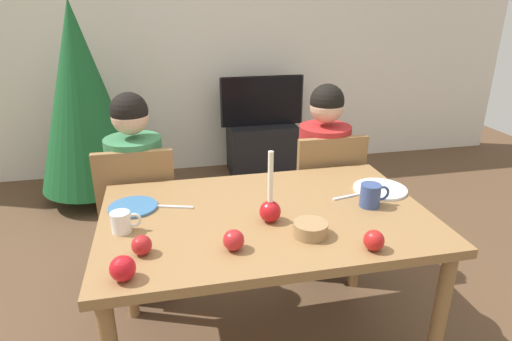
# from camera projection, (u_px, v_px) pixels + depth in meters

# --- Properties ---
(back_wall) EXTENTS (6.40, 0.10, 2.60)m
(back_wall) POSITION_uv_depth(u_px,v_px,m) (201.00, 34.00, 4.03)
(back_wall) COLOR silver
(back_wall) RESTS_ON ground
(dining_table) EXTENTS (1.40, 0.90, 0.75)m
(dining_table) POSITION_uv_depth(u_px,v_px,m) (266.00, 230.00, 1.90)
(dining_table) COLOR olive
(dining_table) RESTS_ON ground
(chair_left) EXTENTS (0.40, 0.40, 0.90)m
(chair_left) POSITION_uv_depth(u_px,v_px,m) (140.00, 212.00, 2.40)
(chair_left) COLOR olive
(chair_left) RESTS_ON ground
(chair_right) EXTENTS (0.40, 0.40, 0.90)m
(chair_right) POSITION_uv_depth(u_px,v_px,m) (323.00, 195.00, 2.61)
(chair_right) COLOR olive
(chair_right) RESTS_ON ground
(person_left_child) EXTENTS (0.30, 0.30, 1.17)m
(person_left_child) POSITION_uv_depth(u_px,v_px,m) (139.00, 200.00, 2.41)
(person_left_child) COLOR #33384C
(person_left_child) RESTS_ON ground
(person_right_child) EXTENTS (0.30, 0.30, 1.17)m
(person_right_child) POSITION_uv_depth(u_px,v_px,m) (322.00, 184.00, 2.62)
(person_right_child) COLOR #33384C
(person_right_child) RESTS_ON ground
(tv_stand) EXTENTS (0.64, 0.40, 0.48)m
(tv_stand) POSITION_uv_depth(u_px,v_px,m) (262.00, 148.00, 4.25)
(tv_stand) COLOR black
(tv_stand) RESTS_ON ground
(tv) EXTENTS (0.79, 0.05, 0.46)m
(tv) POSITION_uv_depth(u_px,v_px,m) (262.00, 101.00, 4.08)
(tv) COLOR black
(tv) RESTS_ON tv_stand
(christmas_tree) EXTENTS (0.82, 0.82, 1.70)m
(christmas_tree) POSITION_uv_depth(u_px,v_px,m) (82.00, 98.00, 3.43)
(christmas_tree) COLOR brown
(christmas_tree) RESTS_ON ground
(candle_centerpiece) EXTENTS (0.09, 0.09, 0.31)m
(candle_centerpiece) POSITION_uv_depth(u_px,v_px,m) (270.00, 207.00, 1.78)
(candle_centerpiece) COLOR red
(candle_centerpiece) RESTS_ON dining_table
(plate_left) EXTENTS (0.21, 0.21, 0.01)m
(plate_left) POSITION_uv_depth(u_px,v_px,m) (133.00, 207.00, 1.91)
(plate_left) COLOR teal
(plate_left) RESTS_ON dining_table
(plate_right) EXTENTS (0.25, 0.25, 0.01)m
(plate_right) POSITION_uv_depth(u_px,v_px,m) (380.00, 189.00, 2.09)
(plate_right) COLOR silver
(plate_right) RESTS_ON dining_table
(mug_left) EXTENTS (0.12, 0.08, 0.09)m
(mug_left) POSITION_uv_depth(u_px,v_px,m) (122.00, 222.00, 1.71)
(mug_left) COLOR white
(mug_left) RESTS_ON dining_table
(mug_right) EXTENTS (0.14, 0.09, 0.10)m
(mug_right) POSITION_uv_depth(u_px,v_px,m) (371.00, 195.00, 1.92)
(mug_right) COLOR #33477F
(mug_right) RESTS_ON dining_table
(fork_left) EXTENTS (0.18, 0.07, 0.01)m
(fork_left) POSITION_uv_depth(u_px,v_px,m) (173.00, 207.00, 1.92)
(fork_left) COLOR silver
(fork_left) RESTS_ON dining_table
(fork_right) EXTENTS (0.18, 0.05, 0.01)m
(fork_right) POSITION_uv_depth(u_px,v_px,m) (350.00, 196.00, 2.02)
(fork_right) COLOR silver
(fork_right) RESTS_ON dining_table
(bowl_walnuts) EXTENTS (0.14, 0.14, 0.06)m
(bowl_walnuts) POSITION_uv_depth(u_px,v_px,m) (311.00, 229.00, 1.69)
(bowl_walnuts) COLOR #99754C
(bowl_walnuts) RESTS_ON dining_table
(apple_near_candle) EXTENTS (0.08, 0.08, 0.08)m
(apple_near_candle) POSITION_uv_depth(u_px,v_px,m) (234.00, 240.00, 1.59)
(apple_near_candle) COLOR #B31E21
(apple_near_candle) RESTS_ON dining_table
(apple_by_left_plate) EXTENTS (0.08, 0.08, 0.08)m
(apple_by_left_plate) POSITION_uv_depth(u_px,v_px,m) (374.00, 240.00, 1.59)
(apple_by_left_plate) COLOR red
(apple_by_left_plate) RESTS_ON dining_table
(apple_by_right_mug) EXTENTS (0.07, 0.07, 0.07)m
(apple_by_right_mug) POSITION_uv_depth(u_px,v_px,m) (142.00, 245.00, 1.56)
(apple_by_right_mug) COLOR #AB1C1F
(apple_by_right_mug) RESTS_ON dining_table
(apple_far_edge) EXTENTS (0.09, 0.09, 0.09)m
(apple_far_edge) POSITION_uv_depth(u_px,v_px,m) (123.00, 268.00, 1.42)
(apple_far_edge) COLOR red
(apple_far_edge) RESTS_ON dining_table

